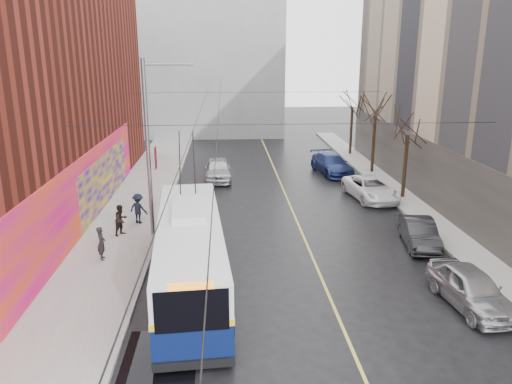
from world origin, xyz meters
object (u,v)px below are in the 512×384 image
(streetlight_pole, at_px, (151,145))
(pedestrian_c, at_px, (138,208))
(tree_near, at_px, (409,123))
(pedestrian_b, at_px, (121,220))
(trolleybus, at_px, (190,252))
(following_car, at_px, (218,169))
(parked_car_c, at_px, (371,188))
(parked_car_a, at_px, (471,288))
(parked_car_d, at_px, (332,164))
(pedestrian_a, at_px, (101,243))
(tree_far, at_px, (353,99))
(tree_mid, at_px, (376,106))
(parked_car_b, at_px, (419,233))

(streetlight_pole, bearing_deg, pedestrian_c, 121.65)
(tree_near, relative_size, pedestrian_b, 3.97)
(trolleybus, height_order, following_car, trolleybus)
(trolleybus, distance_m, pedestrian_c, 8.38)
(tree_near, relative_size, parked_car_c, 1.26)
(tree_near, relative_size, parked_car_a, 1.46)
(parked_car_a, xyz_separation_m, parked_car_c, (0.25, 14.13, -0.04))
(tree_near, height_order, parked_car_d, tree_near)
(parked_car_d, relative_size, pedestrian_a, 3.33)
(parked_car_a, relative_size, following_car, 0.92)
(tree_far, bearing_deg, parked_car_c, -98.66)
(tree_far, distance_m, following_car, 15.28)
(tree_near, height_order, tree_mid, tree_mid)
(parked_car_a, xyz_separation_m, pedestrian_b, (-14.53, 8.14, 0.21))
(parked_car_c, height_order, following_car, following_car)
(tree_mid, xyz_separation_m, parked_car_d, (-3.20, 0.07, -4.50))
(streetlight_pole, distance_m, tree_near, 16.28)
(parked_car_a, bearing_deg, pedestrian_a, 155.77)
(trolleybus, bearing_deg, parked_car_d, 58.34)
(parked_car_a, xyz_separation_m, following_car, (-9.69, 19.70, 0.07))
(tree_far, relative_size, parked_car_c, 1.29)
(pedestrian_c, bearing_deg, tree_mid, -120.17)
(streetlight_pole, xyz_separation_m, parked_car_b, (13.14, -1.96, -4.18))
(tree_far, xyz_separation_m, pedestrian_b, (-16.90, -19.89, -4.19))
(tree_near, bearing_deg, following_car, 154.78)
(tree_near, bearing_deg, parked_car_a, -99.56)
(tree_far, bearing_deg, tree_near, -90.00)
(following_car, bearing_deg, parked_car_b, -54.22)
(parked_car_d, xyz_separation_m, following_car, (-8.86, -1.40, 0.06))
(trolleybus, relative_size, parked_car_d, 2.28)
(trolleybus, distance_m, pedestrian_a, 5.07)
(trolleybus, bearing_deg, parked_car_c, 43.33)
(pedestrian_a, bearing_deg, parked_car_a, -119.84)
(streetlight_pole, relative_size, following_car, 1.89)
(pedestrian_c, bearing_deg, parked_car_c, -137.89)
(tree_mid, relative_size, parked_car_d, 1.29)
(streetlight_pole, bearing_deg, pedestrian_a, -124.22)
(parked_car_b, height_order, pedestrian_c, pedestrian_c)
(tree_far, bearing_deg, pedestrian_a, -126.76)
(parked_car_b, bearing_deg, trolleybus, -152.50)
(parked_car_b, bearing_deg, tree_far, 93.12)
(pedestrian_b, bearing_deg, tree_mid, -17.87)
(tree_far, distance_m, pedestrian_a, 29.02)
(following_car, bearing_deg, parked_car_c, -29.89)
(parked_car_b, bearing_deg, following_car, 134.74)
(parked_car_b, relative_size, parked_car_c, 0.79)
(parked_car_a, relative_size, pedestrian_c, 2.60)
(tree_far, bearing_deg, pedestrian_b, -130.36)
(parked_car_d, height_order, following_car, following_car)
(trolleybus, distance_m, following_car, 17.49)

